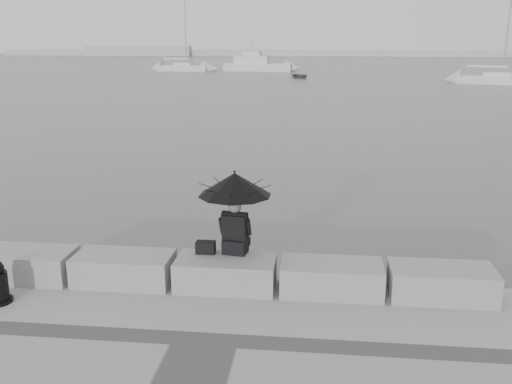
# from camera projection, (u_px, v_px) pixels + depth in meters

# --- Properties ---
(ground) EXTENTS (360.00, 360.00, 0.00)m
(ground) POSITION_uv_depth(u_px,v_px,m) (231.00, 303.00, 9.85)
(ground) COLOR #4F5255
(ground) RESTS_ON ground
(stone_block_far_left) EXTENTS (1.60, 0.80, 0.50)m
(stone_block_far_left) POSITION_uv_depth(u_px,v_px,m) (26.00, 265.00, 9.58)
(stone_block_far_left) COLOR gray
(stone_block_far_left) RESTS_ON promenade
(stone_block_left) EXTENTS (1.60, 0.80, 0.50)m
(stone_block_left) POSITION_uv_depth(u_px,v_px,m) (124.00, 269.00, 9.40)
(stone_block_left) COLOR gray
(stone_block_left) RESTS_ON promenade
(stone_block_centre) EXTENTS (1.60, 0.80, 0.50)m
(stone_block_centre) POSITION_uv_depth(u_px,v_px,m) (226.00, 273.00, 9.22)
(stone_block_centre) COLOR gray
(stone_block_centre) RESTS_ON promenade
(stone_block_right) EXTENTS (1.60, 0.80, 0.50)m
(stone_block_right) POSITION_uv_depth(u_px,v_px,m) (331.00, 278.00, 9.04)
(stone_block_right) COLOR gray
(stone_block_right) RESTS_ON promenade
(stone_block_far_right) EXTENTS (1.60, 0.80, 0.50)m
(stone_block_far_right) POSITION_uv_depth(u_px,v_px,m) (442.00, 283.00, 8.86)
(stone_block_far_right) COLOR gray
(stone_block_far_right) RESTS_ON promenade
(seated_person) EXTENTS (1.20, 1.20, 1.39)m
(seated_person) POSITION_uv_depth(u_px,v_px,m) (235.00, 194.00, 9.18)
(seated_person) COLOR black
(seated_person) RESTS_ON stone_block_centre
(bag) EXTENTS (0.31, 0.18, 0.20)m
(bag) POSITION_uv_depth(u_px,v_px,m) (206.00, 247.00, 9.38)
(bag) COLOR black
(bag) RESTS_ON stone_block_centre
(distant_landmass) EXTENTS (180.00, 8.00, 2.80)m
(distant_landmass) POSITION_uv_depth(u_px,v_px,m) (287.00, 53.00, 158.82)
(distant_landmass) COLOR #ADAFB2
(distant_landmass) RESTS_ON ground
(sailboat_left) EXTENTS (7.52, 3.06, 12.90)m
(sailboat_left) POSITION_uv_depth(u_px,v_px,m) (184.00, 67.00, 82.49)
(sailboat_left) COLOR silver
(sailboat_left) RESTS_ON ground
(sailboat_right) EXTENTS (8.10, 5.18, 12.90)m
(sailboat_right) POSITION_uv_depth(u_px,v_px,m) (497.00, 79.00, 58.29)
(sailboat_right) COLOR silver
(sailboat_right) RESTS_ON ground
(motor_cruiser) EXTENTS (10.34, 4.57, 4.50)m
(motor_cruiser) POSITION_uv_depth(u_px,v_px,m) (259.00, 65.00, 82.37)
(motor_cruiser) COLOR silver
(motor_cruiser) RESTS_ON ground
(dinghy) EXTENTS (3.38, 2.77, 0.53)m
(dinghy) POSITION_uv_depth(u_px,v_px,m) (300.00, 76.00, 68.07)
(dinghy) COLOR slate
(dinghy) RESTS_ON ground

